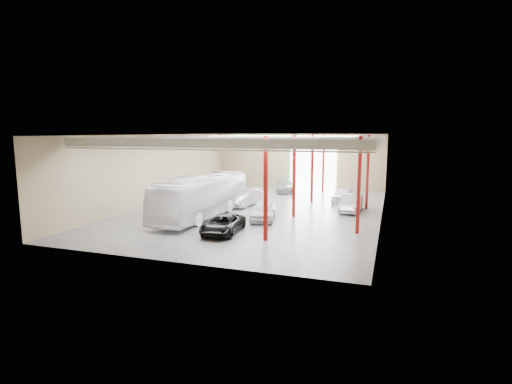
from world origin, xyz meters
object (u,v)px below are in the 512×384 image
Objects in this scene: car_row_a at (263,210)px; car_right_far at (343,195)px; car_row_c at (285,185)px; car_row_b at (245,198)px; coach_bus at (203,196)px; car_right_near at (352,203)px; black_sedan at (223,224)px.

car_row_a is 1.09× the size of car_right_far.
car_row_b is at bearing -113.26° from car_row_c.
coach_bus is 6.23m from car_row_b.
coach_bus is 16.72m from car_row_c.
car_right_near is at bearing 30.28° from car_row_a.
car_right_far is at bearing 48.44° from coach_bus.
car_row_c is (-1.01, 21.20, 0.09)m from black_sedan.
car_row_b is (1.67, 5.92, -0.99)m from coach_bus.
car_row_a is 16.17m from car_row_c.
coach_bus is 2.74× the size of car_right_near.
coach_bus is at bearing 125.96° from black_sedan.
coach_bus is 2.45× the size of car_row_c.
car_right_near is 5.37m from car_right_far.
coach_bus is 5.46m from car_row_a.
car_row_a is 12.31m from car_right_far.
car_right_near is at bearing -67.04° from car_right_far.
coach_bus reaches higher than car_row_c.
car_row_b is 1.04× the size of car_right_near.
car_row_a is at bearing -97.71° from car_row_c.
car_row_b reaches higher than car_row_c.
car_row_b reaches higher than black_sedan.
car_row_a is 0.99× the size of car_right_near.
coach_bus is 6.33m from black_sedan.
car_right_near is at bearing 50.38° from black_sedan.
black_sedan is 0.99× the size of car_row_b.
car_right_near is (6.62, 5.92, -0.02)m from car_row_a.
car_right_far is at bearing -48.67° from car_row_c.
black_sedan is 1.03× the size of car_right_near.
car_right_near reaches higher than black_sedan.
car_right_near is at bearing 10.25° from car_row_b.
car_right_near is at bearing -64.41° from car_row_c.
car_row_b is at bearing 98.29° from black_sedan.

